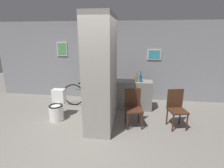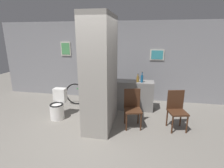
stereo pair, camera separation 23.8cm
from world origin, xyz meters
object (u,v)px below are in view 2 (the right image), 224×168
(toilet, at_px, (58,106))
(chair_by_doorway, at_px, (177,108))
(chair_near_pillar, at_px, (132,106))
(bottle_tall, at_px, (142,78))
(bicycle, at_px, (91,95))

(toilet, relative_size, chair_by_doorway, 0.84)
(toilet, bearing_deg, chair_by_doorway, -0.03)
(chair_near_pillar, height_order, bottle_tall, bottle_tall)
(toilet, bearing_deg, bottle_tall, 22.07)
(toilet, relative_size, bottle_tall, 2.46)
(chair_near_pillar, bearing_deg, bicycle, 129.67)
(chair_near_pillar, height_order, bicycle, chair_near_pillar)
(toilet, xyz_separation_m, chair_near_pillar, (1.99, -0.08, 0.18))
(bicycle, height_order, bottle_tall, bottle_tall)
(toilet, height_order, bottle_tall, bottle_tall)
(bicycle, distance_m, bottle_tall, 1.66)
(chair_by_doorway, xyz_separation_m, bottle_tall, (-0.84, 0.88, 0.47))
(bottle_tall, bearing_deg, chair_near_pillar, -100.69)
(toilet, bearing_deg, chair_near_pillar, -2.19)
(toilet, distance_m, bicycle, 1.16)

